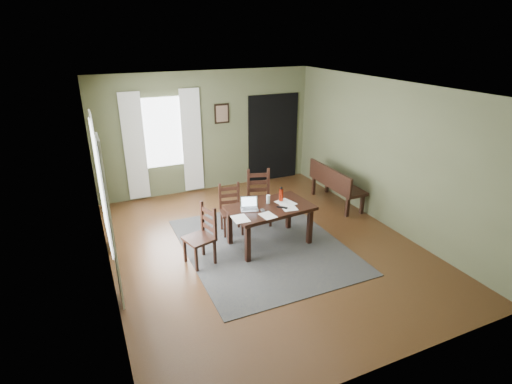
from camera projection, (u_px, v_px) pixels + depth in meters
name	position (u px, v px, depth m)	size (l,w,h in m)	color
ground	(263.00, 246.00, 6.98)	(5.00, 6.00, 0.01)	#492C16
room_shell	(264.00, 146.00, 6.29)	(5.02, 6.02, 2.71)	#565C3C
rug	(263.00, 245.00, 6.97)	(2.60, 3.20, 0.01)	#373737
dining_table	(270.00, 211.00, 6.80)	(1.49, 0.98, 0.71)	black
chair_end	(202.00, 236.00, 6.30)	(0.52, 0.52, 0.97)	black
chair_back_left	(231.00, 209.00, 7.30)	(0.46, 0.46, 0.91)	black
chair_back_right	(259.00, 198.00, 7.65)	(0.56, 0.56, 1.03)	black
bench	(335.00, 182.00, 8.45)	(0.48, 1.49, 0.84)	black
laptop	(249.00, 206.00, 6.67)	(0.35, 0.31, 0.20)	#B7B7BC
computer_mouse	(263.00, 210.00, 6.59)	(0.05, 0.09, 0.03)	#3F3F42
tv_remote	(282.00, 207.00, 6.71)	(0.05, 0.19, 0.02)	black
drinking_glass	(268.00, 199.00, 6.87)	(0.07, 0.07, 0.15)	silver
water_bottle	(281.00, 195.00, 6.95)	(0.08, 0.08, 0.26)	#A5220C
paper_a	(240.00, 219.00, 6.33)	(0.24, 0.32, 0.00)	white
paper_b	(289.00, 207.00, 6.74)	(0.24, 0.32, 0.00)	white
paper_d	(286.00, 203.00, 6.91)	(0.26, 0.34, 0.00)	white
paper_e	(268.00, 216.00, 6.43)	(0.21, 0.28, 0.00)	white
window_left	(100.00, 185.00, 5.66)	(0.01, 1.30, 1.70)	white
window_back	(163.00, 133.00, 8.56)	(1.00, 0.01, 1.50)	white
curtain_left_near	(111.00, 225.00, 5.08)	(0.03, 0.48, 2.30)	silver
curtain_left_far	(101.00, 183.00, 6.46)	(0.03, 0.48, 2.30)	silver
curtain_back_left	(135.00, 147.00, 8.39)	(0.44, 0.03, 2.30)	silver
curtain_back_right	(192.00, 141.00, 8.86)	(0.44, 0.03, 2.30)	silver
framed_picture	(222.00, 114.00, 8.95)	(0.34, 0.03, 0.44)	black
doorway_back	(273.00, 138.00, 9.71)	(1.30, 0.03, 2.10)	black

